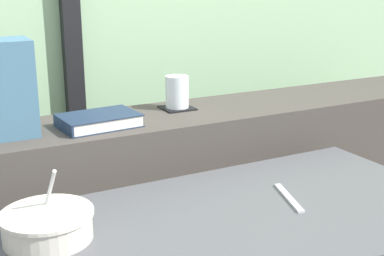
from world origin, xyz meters
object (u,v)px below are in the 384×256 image
closed_book (98,120)px  fork_utensil (289,198)px  juice_glass (177,93)px  soup_bowl (48,225)px  coaster_square (177,108)px

closed_book → fork_utensil: closed_book is taller
juice_glass → closed_book: size_ratio=0.45×
fork_utensil → juice_glass: bearing=110.6°
soup_bowl → fork_utensil: bearing=-7.0°
soup_bowl → coaster_square: bearing=42.0°
closed_book → juice_glass: bearing=15.9°
soup_bowl → juice_glass: bearing=42.0°
coaster_square → juice_glass: (0.00, 0.00, 0.05)m
coaster_square → fork_utensil: coaster_square is taller
closed_book → fork_utensil: bearing=-55.8°
juice_glass → closed_book: bearing=-164.1°
fork_utensil → closed_book: bearing=142.0°
coaster_square → juice_glass: juice_glass is taller
juice_glass → soup_bowl: size_ratio=0.54×
closed_book → soup_bowl: soup_bowl is taller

